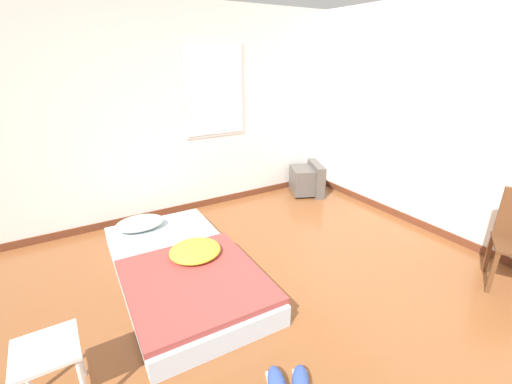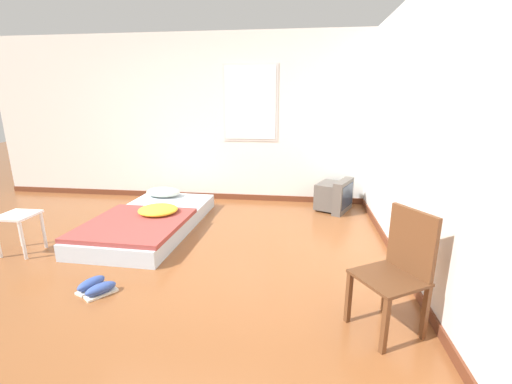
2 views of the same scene
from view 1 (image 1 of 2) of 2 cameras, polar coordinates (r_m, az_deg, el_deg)
ground_plane at (r=2.84m, az=4.76°, el=-22.24°), size 20.00×20.00×0.00m
wall_back at (r=4.45m, az=-14.74°, el=12.15°), size 7.35×0.08×2.60m
wall_right at (r=4.14m, az=35.14°, el=8.26°), size 0.08×7.50×2.60m
mattress_bed at (r=3.38m, az=-12.41°, el=-12.02°), size 1.16×2.13×0.33m
crt_tv at (r=5.28m, az=8.58°, el=2.09°), size 0.61×0.66×0.47m
side_stool at (r=2.48m, az=-31.34°, el=-22.88°), size 0.34×0.34×0.44m
sneaker_pair at (r=2.47m, az=5.47°, el=-29.24°), size 0.35×0.35×0.10m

